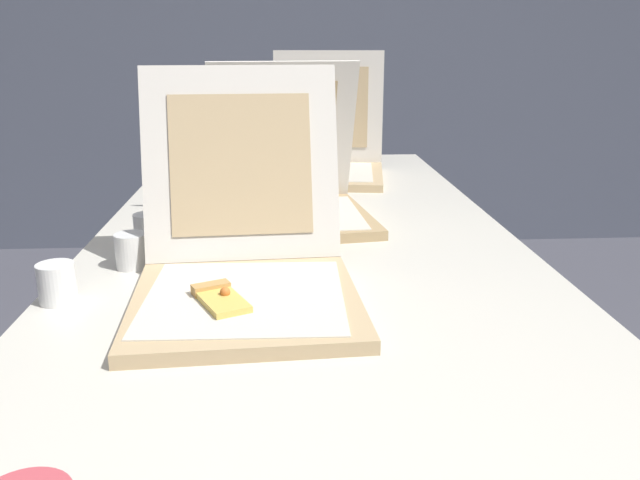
% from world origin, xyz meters
% --- Properties ---
extents(wall_back, '(10.00, 0.10, 2.60)m').
position_xyz_m(wall_back, '(0.00, 2.95, 1.30)').
color(wall_back, slate).
rests_on(wall_back, ground).
extents(table, '(0.92, 2.18, 0.73)m').
position_xyz_m(table, '(0.00, 0.60, 0.68)').
color(table, silver).
rests_on(table, ground).
extents(pizza_box_front, '(0.39, 0.48, 0.37)m').
position_xyz_m(pizza_box_front, '(-0.11, 0.31, 0.78)').
color(pizza_box_front, tan).
rests_on(pizza_box_front, table).
extents(pizza_box_middle, '(0.41, 0.41, 0.37)m').
position_xyz_m(pizza_box_middle, '(-0.03, 0.79, 0.78)').
color(pizza_box_middle, tan).
rests_on(pizza_box_middle, table).
extents(pizza_box_back, '(0.41, 0.42, 0.38)m').
position_xyz_m(pizza_box_back, '(0.09, 1.30, 0.78)').
color(pizza_box_back, tan).
rests_on(pizza_box_back, table).
extents(cup_white_mid, '(0.06, 0.06, 0.07)m').
position_xyz_m(cup_white_mid, '(-0.33, 0.62, 0.76)').
color(cup_white_mid, white).
rests_on(cup_white_mid, table).
extents(cup_white_near_left, '(0.06, 0.06, 0.07)m').
position_xyz_m(cup_white_near_left, '(-0.42, 0.31, 0.76)').
color(cup_white_near_left, white).
rests_on(cup_white_near_left, table).
extents(cup_white_near_center, '(0.06, 0.06, 0.07)m').
position_xyz_m(cup_white_near_center, '(-0.33, 0.48, 0.76)').
color(cup_white_near_center, white).
rests_on(cup_white_near_center, table).
extents(cup_white_far, '(0.06, 0.06, 0.07)m').
position_xyz_m(cup_white_far, '(-0.26, 0.98, 0.76)').
color(cup_white_far, white).
rests_on(cup_white_far, table).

